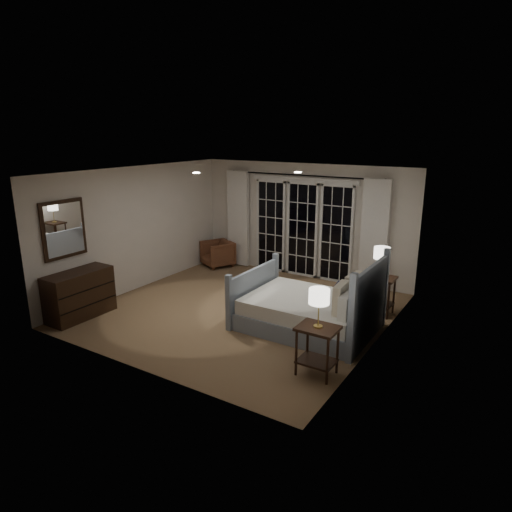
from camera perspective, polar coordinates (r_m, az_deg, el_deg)
The scene contains 20 objects.
floor at distance 8.40m, azimuth -1.95°, elevation -6.80°, with size 5.00×5.00×0.00m, color #886949.
ceiling at distance 7.80m, azimuth -2.12°, elevation 10.44°, with size 5.00×5.00×0.00m, color silver.
wall_left at distance 9.60m, azimuth -14.53°, elevation 3.37°, with size 0.02×5.00×2.50m, color silver.
wall_right at distance 6.97m, azimuth 15.28°, elevation -1.20°, with size 0.02×5.00×2.50m, color silver.
wall_back at distance 10.13m, azimuth 5.91°, elevation 4.41°, with size 5.00×0.02×2.50m, color silver.
wall_front at distance 6.18m, azimuth -15.09°, elevation -3.34°, with size 5.00×0.02×2.50m, color silver.
french_doors at distance 10.12m, azimuth 5.79°, elevation 3.48°, with size 2.50×0.04×2.20m.
curtain_rod at distance 9.89m, azimuth 5.82°, elevation 10.00°, with size 0.03×0.03×3.50m, color black.
curtain_left at distance 10.86m, azimuth -2.24°, elevation 4.70°, with size 0.55×0.10×2.25m, color silver.
curtain_right at distance 9.45m, azimuth 14.59°, elevation 2.55°, with size 0.55×0.10×2.25m, color silver.
downlight_a at distance 7.91m, azimuth 5.26°, elevation 10.38°, with size 0.12×0.12×0.01m, color white.
downlight_b at distance 7.84m, azimuth -7.48°, elevation 10.27°, with size 0.12×0.12×0.01m, color white.
bed at distance 7.61m, azimuth 6.86°, elevation -6.78°, with size 2.13×1.52×1.24m.
nightstand_left at distance 6.22m, azimuth 7.67°, elevation -10.74°, with size 0.53×0.43×0.69m.
nightstand_right at distance 8.39m, azimuth 15.13°, elevation -4.03°, with size 0.53×0.43×0.69m.
lamp_left at distance 5.96m, azimuth 7.90°, elevation -5.10°, with size 0.27×0.27×0.53m.
lamp_right at distance 8.20m, azimuth 15.46°, elevation 0.32°, with size 0.28×0.28×0.54m.
armchair at distance 11.01m, azimuth -4.83°, elevation 0.30°, with size 0.66×0.68×0.62m, color brown.
dresser at distance 8.56m, azimuth -21.19°, elevation -4.49°, with size 0.50×1.17×0.83m.
mirror at distance 8.45m, azimuth -22.91°, elevation 3.10°, with size 0.05×0.85×1.00m.
Camera 1 is at (4.35, -6.44, 3.20)m, focal length 32.00 mm.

